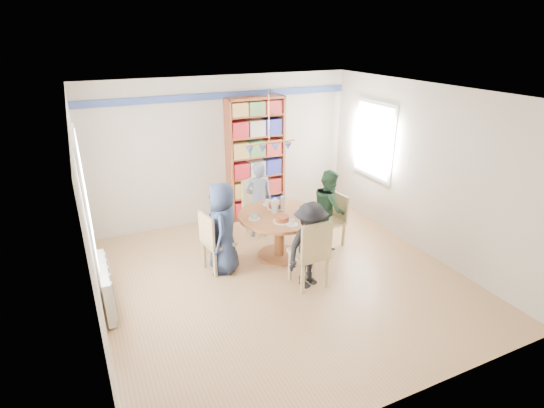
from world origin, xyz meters
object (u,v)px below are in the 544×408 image
dining_table (279,225)px  chair_right (335,217)px  chair_left (214,240)px  person_near (310,245)px  bookshelf (256,160)px  radiator (106,286)px  chair_far (256,203)px  chair_near (312,251)px  person_left (223,228)px  person_right (329,208)px  person_far (258,200)px

dining_table → chair_right: (1.06, 0.03, -0.07)m
chair_left → person_near: bearing=-40.8°
bookshelf → radiator: bearing=-145.5°
radiator → chair_far: bearing=26.7°
chair_near → person_near: person_near is taller
chair_right → chair_near: bearing=-135.4°
chair_right → bookshelf: size_ratio=0.38×
radiator → chair_far: (2.68, 1.35, 0.20)m
chair_left → bookshelf: bearing=50.3°
chair_near → person_left: person_left is taller
chair_far → person_left: bearing=-133.0°
person_left → person_right: (1.89, 0.07, -0.04)m
radiator → dining_table: (2.65, 0.33, 0.21)m
person_far → bookshelf: bearing=-103.0°
chair_near → person_far: bearing=90.5°
chair_far → bookshelf: (0.29, 0.69, 0.59)m
person_right → chair_right: bearing=-78.5°
person_near → chair_near: bearing=-111.7°
dining_table → person_right: (0.94, 0.05, 0.11)m
chair_near → bookshelf: bearing=83.7°
person_left → person_far: person_left is taller
chair_right → person_right: 0.21m
chair_right → chair_near: size_ratio=0.85×
chair_far → person_far: bearing=-98.3°
person_near → bookshelf: 2.70m
person_far → bookshelf: (0.32, 0.86, 0.45)m
chair_right → chair_far: size_ratio=0.89×
person_near → person_right: bearing=28.3°
chair_right → chair_near: 1.46m
dining_table → chair_left: (-1.08, 0.02, -0.03)m
chair_far → person_left: person_left is taller
person_right → person_near: 1.34m
person_right → bookshelf: size_ratio=0.57×
chair_near → person_left: (-0.96, 0.97, 0.13)m
person_far → bookshelf: size_ratio=0.59×
radiator → dining_table: 2.68m
chair_left → person_far: person_far is taller
person_left → person_right: size_ratio=1.06×
chair_left → bookshelf: bookshelf is taller
dining_table → chair_near: 0.99m
person_right → person_far: (-0.94, 0.80, 0.02)m
dining_table → person_near: person_near is taller
chair_far → chair_near: chair_near is taller
radiator → chair_far: 3.01m
person_left → bookshelf: bearing=164.8°
radiator → person_far: size_ratio=0.73×
person_far → person_near: person_far is taller
radiator → chair_right: chair_right is taller
person_left → dining_table: bearing=112.2°
chair_near → person_far: person_far is taller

